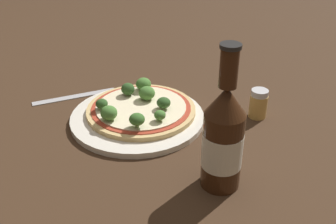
{
  "coord_description": "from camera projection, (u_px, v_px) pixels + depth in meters",
  "views": [
    {
      "loc": [
        0.58,
        -0.41,
        0.42
      ],
      "look_at": [
        0.08,
        -0.02,
        0.06
      ],
      "focal_mm": 42.0,
      "sensor_mm": 36.0,
      "label": 1
    }
  ],
  "objects": [
    {
      "name": "broccoli_floret_5",
      "position": [
        128.0,
        89.0,
        0.86
      ],
      "size": [
        0.03,
        0.03,
        0.03
      ],
      "color": "#89A866",
      "rests_on": "pizza"
    },
    {
      "name": "broccoli_floret_7",
      "position": [
        160.0,
        115.0,
        0.76
      ],
      "size": [
        0.02,
        0.02,
        0.02
      ],
      "color": "#89A866",
      "rests_on": "pizza"
    },
    {
      "name": "beer_bottle",
      "position": [
        223.0,
        138.0,
        0.6
      ],
      "size": [
        0.06,
        0.06,
        0.24
      ],
      "color": "#381E0F",
      "rests_on": "ground_plane"
    },
    {
      "name": "broccoli_floret_4",
      "position": [
        109.0,
        113.0,
        0.76
      ],
      "size": [
        0.03,
        0.03,
        0.03
      ],
      "color": "#89A866",
      "rests_on": "pizza"
    },
    {
      "name": "broccoli_floret_2",
      "position": [
        102.0,
        104.0,
        0.8
      ],
      "size": [
        0.03,
        0.03,
        0.02
      ],
      "color": "#89A866",
      "rests_on": "pizza"
    },
    {
      "name": "pepper_shaker",
      "position": [
        258.0,
        104.0,
        0.82
      ],
      "size": [
        0.04,
        0.04,
        0.06
      ],
      "color": "tan",
      "rests_on": "ground_plane"
    },
    {
      "name": "broccoli_floret_6",
      "position": [
        143.0,
        84.0,
        0.88
      ],
      "size": [
        0.03,
        0.03,
        0.03
      ],
      "color": "#89A866",
      "rests_on": "pizza"
    },
    {
      "name": "fork",
      "position": [
        75.0,
        96.0,
        0.91
      ],
      "size": [
        0.06,
        0.19,
        0.0
      ],
      "rotation": [
        0.0,
        0.0,
        1.32
      ],
      "color": "#B2B2B7",
      "rests_on": "ground_plane"
    },
    {
      "name": "plate",
      "position": [
        137.0,
        117.0,
        0.82
      ],
      "size": [
        0.28,
        0.28,
        0.01
      ],
      "color": "silver",
      "rests_on": "ground_plane"
    },
    {
      "name": "broccoli_floret_0",
      "position": [
        164.0,
        103.0,
        0.8
      ],
      "size": [
        0.03,
        0.03,
        0.02
      ],
      "color": "#89A866",
      "rests_on": "pizza"
    },
    {
      "name": "ground_plane",
      "position": [
        154.0,
        119.0,
        0.82
      ],
      "size": [
        3.0,
        3.0,
        0.0
      ],
      "primitive_type": "plane",
      "color": "#3D2819"
    },
    {
      "name": "pizza",
      "position": [
        141.0,
        109.0,
        0.82
      ],
      "size": [
        0.23,
        0.23,
        0.01
      ],
      "color": "tan",
      "rests_on": "plate"
    },
    {
      "name": "broccoli_floret_3",
      "position": [
        137.0,
        119.0,
        0.74
      ],
      "size": [
        0.03,
        0.03,
        0.03
      ],
      "color": "#89A866",
      "rests_on": "pizza"
    },
    {
      "name": "broccoli_floret_1",
      "position": [
        147.0,
        93.0,
        0.84
      ],
      "size": [
        0.03,
        0.03,
        0.03
      ],
      "color": "#89A866",
      "rests_on": "pizza"
    }
  ]
}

